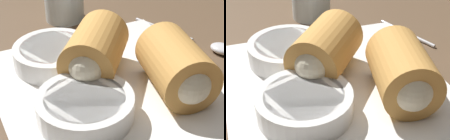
{
  "view_description": "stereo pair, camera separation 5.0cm",
  "coord_description": "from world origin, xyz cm",
  "views": [
    {
      "loc": [
        -30.28,
        16.26,
        27.93
      ],
      "look_at": [
        -0.22,
        1.27,
        5.98
      ],
      "focal_mm": 60.0,
      "sensor_mm": 36.0,
      "label": 1
    },
    {
      "loc": [
        -32.17,
        11.63,
        27.93
      ],
      "look_at": [
        -0.22,
        1.27,
        5.98
      ],
      "focal_mm": 60.0,
      "sensor_mm": 36.0,
      "label": 2
    }
  ],
  "objects": [
    {
      "name": "table_surface",
      "position": [
        0.0,
        0.0,
        1.0
      ],
      "size": [
        180.0,
        140.0,
        2.0
      ],
      "color": "brown",
      "rests_on": "ground"
    },
    {
      "name": "roll_front_left",
      "position": [
        -3.93,
        -4.66,
        6.6
      ],
      "size": [
        10.38,
        7.74,
        6.2
      ],
      "color": "#D19347",
      "rests_on": "serving_plate"
    },
    {
      "name": "dipping_bowl_far",
      "position": [
        7.52,
        5.21,
        4.87
      ],
      "size": [
        9.75,
        9.75,
        2.51
      ],
      "color": "white",
      "rests_on": "serving_plate"
    },
    {
      "name": "dipping_bowl_near",
      "position": [
        -3.29,
        5.76,
        4.87
      ],
      "size": [
        9.75,
        9.75,
        2.51
      ],
      "color": "white",
      "rests_on": "serving_plate"
    },
    {
      "name": "serving_plate",
      "position": [
        -0.22,
        1.27,
        2.76
      ],
      "size": [
        27.14,
        24.39,
        1.5
      ],
      "color": "white",
      "rests_on": "table_surface"
    },
    {
      "name": "roll_front_right",
      "position": [
        3.0,
        1.93,
        6.6
      ],
      "size": [
        10.79,
        10.37,
        6.2
      ],
      "color": "#D19347",
      "rests_on": "serving_plate"
    }
  ]
}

